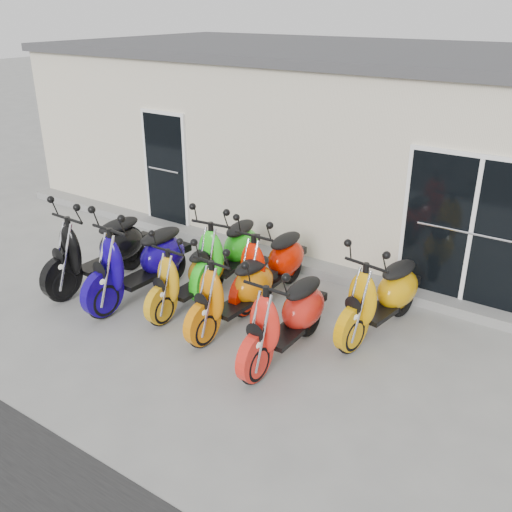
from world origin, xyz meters
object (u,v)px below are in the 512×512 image
object	(u,v)px
scooter_front_black	(97,239)
scooter_front_blue	(138,251)
scooter_front_orange_b	(234,281)
scooter_front_orange_a	(188,267)
scooter_front_red	(286,307)
scooter_back_green	(227,242)
scooter_back_red	(271,254)
scooter_back_yellow	(382,285)

from	to	relation	value
scooter_front_black	scooter_front_blue	world-z (taller)	scooter_front_blue
scooter_front_orange_b	scooter_front_black	bearing A→B (deg)	-173.86
scooter_front_blue	scooter_front_orange_b	xyz separation A→B (m)	(1.65, 0.14, -0.09)
scooter_front_orange_a	scooter_front_orange_b	xyz separation A→B (m)	(0.86, -0.06, 0.04)
scooter_front_red	scooter_back_green	xyz separation A→B (m)	(-1.82, 1.19, 0.02)
scooter_front_blue	scooter_front_orange_b	world-z (taller)	scooter_front_blue
scooter_front_orange_b	scooter_back_red	size ratio (longest dim) A/B	0.97
scooter_front_orange_a	scooter_front_orange_b	bearing A→B (deg)	-4.19
scooter_front_orange_b	scooter_back_red	xyz separation A→B (m)	(-0.05, 0.98, 0.02)
scooter_front_black	scooter_front_red	xyz separation A→B (m)	(3.52, -0.08, -0.06)
scooter_front_orange_a	scooter_front_red	distance (m)	1.86
scooter_front_black	scooter_back_green	distance (m)	2.03
scooter_front_black	scooter_front_orange_b	bearing A→B (deg)	4.87
scooter_back_green	scooter_back_red	xyz separation A→B (m)	(0.80, 0.02, -0.02)
scooter_front_blue	scooter_back_red	bearing A→B (deg)	36.73
scooter_front_blue	scooter_front_orange_a	distance (m)	0.83
scooter_front_black	scooter_back_green	world-z (taller)	scooter_front_black
scooter_back_yellow	scooter_front_red	bearing A→B (deg)	-113.09
scooter_front_orange_a	scooter_front_red	world-z (taller)	scooter_front_red
scooter_front_orange_a	scooter_front_red	bearing A→B (deg)	-9.36
scooter_front_black	scooter_back_red	distance (m)	2.75
scooter_front_orange_b	scooter_back_red	distance (m)	0.99
scooter_front_black	scooter_front_orange_b	world-z (taller)	scooter_front_black
scooter_front_blue	scooter_front_orange_b	bearing A→B (deg)	6.57
scooter_front_black	scooter_front_blue	size ratio (longest dim) A/B	0.99
scooter_back_yellow	scooter_back_green	bearing A→B (deg)	-171.04
scooter_front_black	scooter_back_green	size ratio (longest dim) A/B	1.05
scooter_front_red	scooter_front_blue	bearing A→B (deg)	178.09
scooter_front_black	scooter_back_yellow	xyz separation A→B (m)	(4.26, 1.14, -0.06)
scooter_front_orange_a	scooter_back_red	bearing A→B (deg)	48.40
scooter_front_black	scooter_back_green	bearing A→B (deg)	34.66
scooter_back_green	scooter_back_yellow	bearing A→B (deg)	-6.85
scooter_front_black	scooter_front_orange_b	size ratio (longest dim) A/B	1.11
scooter_back_red	scooter_front_black	bearing A→B (deg)	-156.10
scooter_front_orange_a	scooter_back_green	xyz separation A→B (m)	(0.01, 0.90, 0.09)
scooter_front_orange_a	scooter_back_yellow	world-z (taller)	scooter_back_yellow
scooter_back_green	scooter_back_yellow	world-z (taller)	scooter_back_green
scooter_front_black	scooter_back_yellow	world-z (taller)	scooter_front_black
scooter_front_red	scooter_back_yellow	size ratio (longest dim) A/B	0.99
scooter_front_red	scooter_back_red	xyz separation A→B (m)	(-1.02, 1.22, 0.01)
scooter_front_orange_b	scooter_back_yellow	world-z (taller)	scooter_back_yellow
scooter_back_green	scooter_back_yellow	size ratio (longest dim) A/B	1.03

